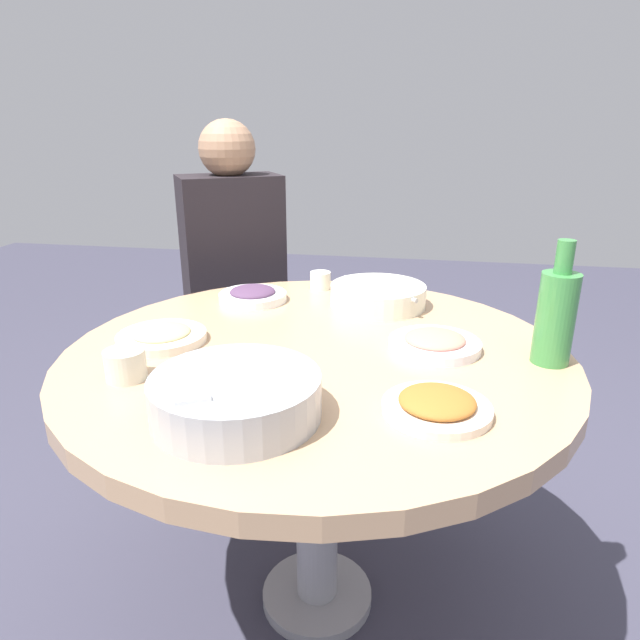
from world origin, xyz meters
name	(u,v)px	position (x,y,z in m)	size (l,w,h in m)	color
ground	(317,598)	(0.00, 0.00, 0.00)	(8.00, 8.00, 0.00)	#3A394A
round_dining_table	(317,384)	(0.00, 0.00, 0.64)	(1.12, 1.12, 0.73)	#99999E
rice_bowl	(236,396)	(-0.32, 0.08, 0.77)	(0.29, 0.29, 0.08)	#B2B5BA
soup_bowl	(378,296)	(0.33, -0.11, 0.76)	(0.26, 0.26, 0.06)	white
dish_noodles	(162,336)	(-0.02, 0.36, 0.74)	(0.20, 0.20, 0.04)	silver
dish_shrimp	(435,343)	(0.04, -0.26, 0.75)	(0.20, 0.20, 0.04)	white
dish_stirfry	(437,405)	(-0.25, -0.26, 0.75)	(0.19, 0.19, 0.04)	silver
dish_eggplant	(253,295)	(0.31, 0.24, 0.75)	(0.19, 0.19, 0.04)	white
green_bottle	(556,315)	(0.01, -0.50, 0.84)	(0.08, 0.08, 0.26)	#3F8E45
tea_cup_near	(320,280)	(0.47, 0.07, 0.76)	(0.06, 0.06, 0.05)	white
tea_cup_far	(125,365)	(-0.22, 0.34, 0.76)	(0.08, 0.08, 0.06)	silver
stool_for_diner_left	(240,390)	(0.71, 0.43, 0.23)	(0.36, 0.36, 0.46)	brown
diner_left	(233,251)	(0.71, 0.43, 0.78)	(0.46, 0.45, 0.76)	#2D333D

